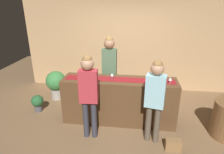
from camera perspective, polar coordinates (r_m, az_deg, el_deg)
ground_plane at (r=4.59m, az=2.01°, el=-12.36°), size 10.00×10.00×0.00m
back_wall at (r=5.83m, az=3.99°, el=10.39°), size 6.00×0.12×2.90m
bar_counter at (r=4.34m, az=2.10°, el=-6.86°), size 2.44×0.60×1.00m
counter_runner_cloth at (r=4.13m, az=2.19°, el=-0.71°), size 2.32×0.28×0.01m
wine_bottle_clear at (r=4.10m, az=12.02°, el=0.35°), size 0.07×0.07×0.30m
wine_bottle_amber at (r=4.29m, az=-8.41°, el=1.52°), size 0.07×0.07×0.30m
wine_glass_near_customer at (r=4.14m, az=13.96°, el=0.25°), size 0.07×0.07×0.14m
wine_glass_mid_counter at (r=4.04m, az=16.67°, el=-0.57°), size 0.07×0.07×0.14m
wine_glass_far_end at (r=4.09m, az=0.02°, el=0.67°), size 0.07×0.07×0.14m
bartender at (r=4.65m, az=-0.76°, el=3.66°), size 0.34×0.25×1.81m
customer_sipping at (r=3.56m, az=12.46°, el=-4.99°), size 0.38×0.27×1.63m
customer_browsing at (r=3.60m, az=-6.86°, el=-3.53°), size 0.35×0.24×1.68m
potted_plant_tall at (r=5.55m, az=-16.00°, el=-1.71°), size 0.54×0.54×0.79m
potted_plant_small at (r=5.13m, az=-20.90°, el=-6.88°), size 0.29×0.29×0.42m
handbag at (r=3.90m, az=17.42°, el=-18.44°), size 0.28×0.14×0.22m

